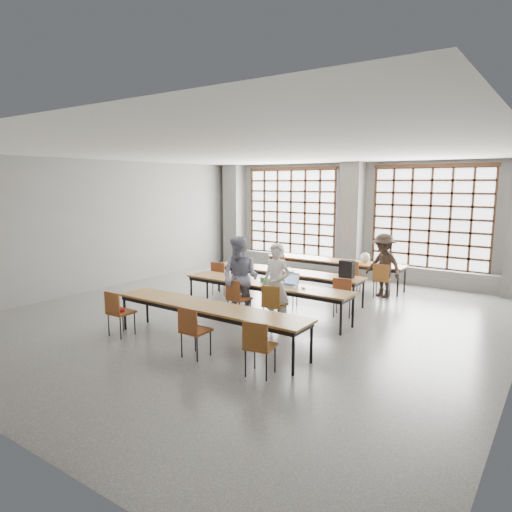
{
  "coord_description": "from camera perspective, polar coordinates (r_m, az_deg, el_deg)",
  "views": [
    {
      "loc": [
        5.5,
        -7.84,
        2.89
      ],
      "look_at": [
        -0.21,
        0.4,
        1.27
      ],
      "focal_mm": 32.0,
      "sensor_mm": 36.0,
      "label": 1
    }
  ],
  "objects": [
    {
      "name": "green_box",
      "position": [
        10.02,
        1.19,
        -3.01
      ],
      "size": [
        0.26,
        0.15,
        0.09
      ],
      "primitive_type": "cube",
      "rotation": [
        0.0,
        0.0,
        -0.25
      ],
      "color": "#2C863F",
      "rests_on": "desk_row_c"
    },
    {
      "name": "student_back",
      "position": [
        12.0,
        15.64,
        -1.15
      ],
      "size": [
        1.2,
        0.94,
        1.62
      ],
      "primitive_type": "imported",
      "rotation": [
        0.0,
        0.0,
        -0.37
      ],
      "color": "black",
      "rests_on": "floor"
    },
    {
      "name": "column_left",
      "position": [
        16.49,
        -2.74,
        5.19
      ],
      "size": [
        0.6,
        0.55,
        3.5
      ],
      "primitive_type": "cube",
      "color": "#50504E",
      "rests_on": "floor"
    },
    {
      "name": "paper_sheet_c",
      "position": [
        11.31,
        4.16,
        -1.85
      ],
      "size": [
        0.36,
        0.31,
        0.0
      ],
      "primitive_type": "cube",
      "rotation": [
        0.0,
        0.0,
        0.42
      ],
      "color": "silver",
      "rests_on": "desk_row_b"
    },
    {
      "name": "chair_back_right",
      "position": [
        11.92,
        15.43,
        -2.54
      ],
      "size": [
        0.48,
        0.48,
        0.88
      ],
      "color": "brown",
      "rests_on": "floor"
    },
    {
      "name": "wall_left",
      "position": [
        13.16,
        -18.52,
        3.73
      ],
      "size": [
        0.0,
        11.0,
        11.0
      ],
      "primitive_type": "plane",
      "rotation": [
        1.57,
        0.0,
        1.57
      ],
      "color": "slate",
      "rests_on": "floor"
    },
    {
      "name": "chair_front_left",
      "position": [
        9.66,
        -2.44,
        -4.93
      ],
      "size": [
        0.47,
        0.48,
        0.88
      ],
      "color": "brown",
      "rests_on": "floor"
    },
    {
      "name": "desk_row_a",
      "position": [
        13.07,
        9.71,
        -0.77
      ],
      "size": [
        4.0,
        0.7,
        0.73
      ],
      "color": "brown",
      "rests_on": "floor"
    },
    {
      "name": "desk_row_d",
      "position": [
        8.21,
        -6.01,
        -6.59
      ],
      "size": [
        4.0,
        0.7,
        0.73
      ],
      "color": "brown",
      "rests_on": "floor"
    },
    {
      "name": "window_left",
      "position": [
        15.39,
        4.41,
        5.46
      ],
      "size": [
        3.32,
        0.12,
        3.0
      ],
      "color": "white",
      "rests_on": "wall_back"
    },
    {
      "name": "chair_back_mid",
      "position": [
        12.2,
        11.89,
        -2.15
      ],
      "size": [
        0.48,
        0.48,
        0.88
      ],
      "color": "brown",
      "rests_on": "floor"
    },
    {
      "name": "mouse",
      "position": [
        9.44,
        5.92,
        -3.98
      ],
      "size": [
        0.12,
        0.1,
        0.04
      ],
      "primitive_type": "ellipsoid",
      "rotation": [
        0.0,
        0.0,
        -0.41
      ],
      "color": "silver",
      "rests_on": "desk_row_c"
    },
    {
      "name": "wall_back",
      "position": [
        14.47,
        12.3,
        4.44
      ],
      "size": [
        10.0,
        0.0,
        10.0
      ],
      "primitive_type": "plane",
      "rotation": [
        1.57,
        0.0,
        0.0
      ],
      "color": "slate",
      "rests_on": "floor"
    },
    {
      "name": "sill_ledge",
      "position": [
        14.49,
        11.79,
        -1.52
      ],
      "size": [
        9.8,
        0.35,
        0.5
      ],
      "primitive_type": "cube",
      "color": "#50504E",
      "rests_on": "floor"
    },
    {
      "name": "red_pouch",
      "position": [
        9.08,
        -16.51,
        -6.47
      ],
      "size": [
        0.22,
        0.16,
        0.06
      ],
      "primitive_type": "cube",
      "rotation": [
        0.0,
        0.0,
        -0.43
      ],
      "color": "maroon",
      "rests_on": "chair_near_left"
    },
    {
      "name": "student_female",
      "position": [
        9.68,
        -1.95,
        -2.78
      ],
      "size": [
        0.93,
        0.77,
        1.77
      ],
      "primitive_type": "imported",
      "rotation": [
        0.0,
        0.0,
        0.12
      ],
      "color": "#1A2150",
      "rests_on": "floor"
    },
    {
      "name": "desk_row_b",
      "position": [
        11.37,
        3.72,
        -2.13
      ],
      "size": [
        4.0,
        0.7,
        0.73
      ],
      "color": "brown",
      "rests_on": "floor"
    },
    {
      "name": "paper_sheet_b",
      "position": [
        11.47,
        2.31,
        -1.68
      ],
      "size": [
        0.34,
        0.27,
        0.0
      ],
      "primitive_type": "cube",
      "rotation": [
        0.0,
        0.0,
        0.22
      ],
      "color": "silver",
      "rests_on": "desk_row_b"
    },
    {
      "name": "phone",
      "position": [
        9.76,
        1.73,
        -3.57
      ],
      "size": [
        0.14,
        0.08,
        0.01
      ],
      "primitive_type": "cube",
      "rotation": [
        0.0,
        0.0,
        0.12
      ],
      "color": "black",
      "rests_on": "desk_row_c"
    },
    {
      "name": "chair_mid_right",
      "position": [
        10.04,
        10.8,
        -4.54
      ],
      "size": [
        0.51,
        0.51,
        0.88
      ],
      "color": "maroon",
      "rests_on": "floor"
    },
    {
      "name": "chair_back_left",
      "position": [
        13.19,
        3.03,
        -1.12
      ],
      "size": [
        0.44,
        0.44,
        0.88
      ],
      "color": "brown",
      "rests_on": "floor"
    },
    {
      "name": "backpack",
      "position": [
        10.65,
        11.28,
        -1.61
      ],
      "size": [
        0.33,
        0.21,
        0.4
      ],
      "primitive_type": "cube",
      "rotation": [
        0.0,
        0.0,
        0.03
      ],
      "color": "black",
      "rests_on": "desk_row_b"
    },
    {
      "name": "window_right",
      "position": [
        13.69,
        20.94,
        4.42
      ],
      "size": [
        3.32,
        0.12,
        3.0
      ],
      "color": "white",
      "rests_on": "wall_back"
    },
    {
      "name": "student_male",
      "position": [
        9.19,
        2.57,
        -3.65
      ],
      "size": [
        0.62,
        0.41,
        1.7
      ],
      "primitive_type": "imported",
      "rotation": [
        0.0,
        0.0,
        -0.0
      ],
      "color": "silver",
      "rests_on": "floor"
    },
    {
      "name": "chair_mid_left",
      "position": [
        11.79,
        -4.51,
        -2.37
      ],
      "size": [
        0.47,
        0.48,
        0.88
      ],
      "color": "brown",
      "rests_on": "floor"
    },
    {
      "name": "desk_row_c",
      "position": [
        9.95,
        1.17,
        -3.74
      ],
      "size": [
        4.0,
        0.7,
        0.73
      ],
      "color": "brown",
      "rests_on": "floor"
    },
    {
      "name": "chair_near_mid",
      "position": [
        7.67,
        -7.93,
        -8.77
      ],
      "size": [
        0.43,
        0.43,
        0.88
      ],
      "color": "brown",
      "rests_on": "floor"
    },
    {
      "name": "chair_mid_centre",
      "position": [
        10.66,
        3.92,
        -3.6
      ],
      "size": [
        0.51,
        0.52,
        0.88
      ],
      "color": "brown",
      "rests_on": "floor"
    },
    {
      "name": "ceiling",
      "position": [
        9.6,
        -0.36,
        12.82
      ],
      "size": [
        11.0,
        11.0,
        0.0
      ],
      "primitive_type": "plane",
      "rotation": [
        3.14,
        0.0,
        0.0
      ],
      "color": "silver",
      "rests_on": "floor"
    },
    {
      "name": "chair_near_right",
      "position": [
        6.89,
        0.29,
        -10.77
      ],
      "size": [
        0.49,
        0.49,
        0.88
      ],
      "color": "brown",
      "rests_on": "floor"
    },
    {
      "name": "floor",
      "position": [
        10.0,
        -0.34,
        -7.61
      ],
      "size": [
        11.0,
        11.0,
        0.0
      ],
      "primitive_type": "plane",
      "color": "#4D4C4A",
      "rests_on": "ground"
    },
    {
      "name": "plastic_bag",
      "position": [
        12.73,
        13.5,
        -0.2
      ],
      "size": [
        0.31,
        0.28,
        0.29
      ],
      "primitive_type": "ellipsoid",
      "rotation": [
        0.0,
        0.0,
        -0.3
      ],
      "color": "silver",
      "rests_on": "desk_row_a"
    },
    {
      "name": "column_mid",
      "position": [
        14.22,
        11.86,
        4.38
      ],
      "size": [
        0.6,
        0.55,
        3.5
      ],
      "primitive_type": "cube",
      "color": "#50504E",
      "rests_on": "floor"
    },
    {
      "name": "chair_near_left",
      "position": [
        9.02,
        -16.91,
        -6.35
      ],
      "size": [
        0.42,
        0.43,
        0.88
      ],
      "color": "brown",
      "rests_on": "floor"
    },
    {
      "name": "laptop_front",
      "position": [
        9.73,
        4.23,
        -3.3
      ],
      "size": [
        0.37,
        0.31,
        0.26
      ],
      "color": "#AFAFB4",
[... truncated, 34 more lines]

